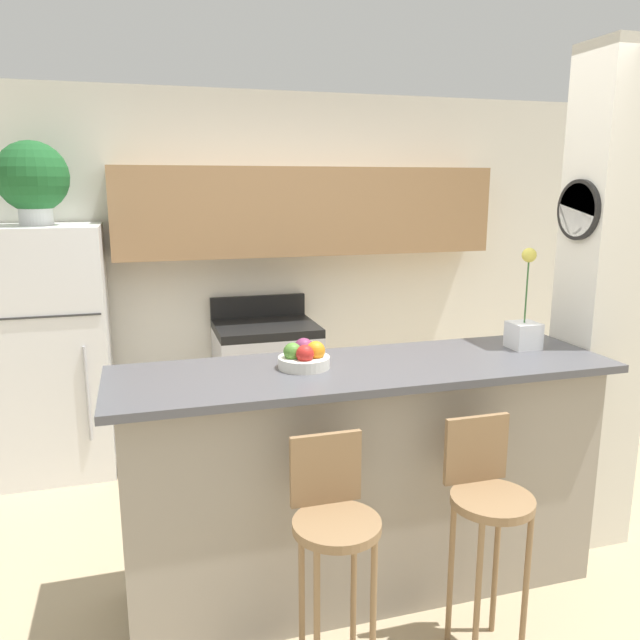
% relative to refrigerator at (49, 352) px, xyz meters
% --- Properties ---
extents(ground_plane, '(14.00, 14.00, 0.00)m').
position_rel_refrigerator_xyz_m(ground_plane, '(1.54, -1.76, -0.82)').
color(ground_plane, tan).
extents(wall_back, '(5.60, 0.38, 2.55)m').
position_rel_refrigerator_xyz_m(wall_back, '(1.64, 0.29, 0.62)').
color(wall_back, silver).
rests_on(wall_back, ground_plane).
extents(pillar_right, '(0.38, 0.32, 2.55)m').
position_rel_refrigerator_xyz_m(pillar_right, '(2.86, -1.67, 0.46)').
color(pillar_right, silver).
rests_on(pillar_right, ground_plane).
extents(counter_bar, '(2.26, 0.66, 1.10)m').
position_rel_refrigerator_xyz_m(counter_bar, '(1.54, -1.76, -0.27)').
color(counter_bar, gray).
rests_on(counter_bar, ground_plane).
extents(refrigerator, '(0.75, 0.63, 1.64)m').
position_rel_refrigerator_xyz_m(refrigerator, '(0.00, 0.00, 0.00)').
color(refrigerator, white).
rests_on(refrigerator, ground_plane).
extents(stove_range, '(0.72, 0.60, 1.07)m').
position_rel_refrigerator_xyz_m(stove_range, '(1.44, 0.02, -0.36)').
color(stove_range, silver).
rests_on(stove_range, ground_plane).
extents(bar_stool_left, '(0.33, 0.33, 0.98)m').
position_rel_refrigerator_xyz_m(bar_stool_left, '(1.23, -2.29, -0.17)').
color(bar_stool_left, olive).
rests_on(bar_stool_left, ground_plane).
extents(bar_stool_right, '(0.33, 0.33, 0.98)m').
position_rel_refrigerator_xyz_m(bar_stool_right, '(1.86, -2.29, -0.17)').
color(bar_stool_right, olive).
rests_on(bar_stool_right, ground_plane).
extents(potted_plant_on_fridge, '(0.44, 0.44, 0.52)m').
position_rel_refrigerator_xyz_m(potted_plant_on_fridge, '(-0.00, 0.00, 1.10)').
color(potted_plant_on_fridge, silver).
rests_on(potted_plant_on_fridge, refrigerator).
extents(orchid_vase, '(0.14, 0.14, 0.50)m').
position_rel_refrigerator_xyz_m(orchid_vase, '(2.39, -1.69, 0.39)').
color(orchid_vase, white).
rests_on(orchid_vase, counter_bar).
extents(fruit_bowl, '(0.23, 0.23, 0.12)m').
position_rel_refrigerator_xyz_m(fruit_bowl, '(1.27, -1.71, 0.33)').
color(fruit_bowl, silver).
rests_on(fruit_bowl, counter_bar).
extents(trash_bin, '(0.28, 0.28, 0.38)m').
position_rel_refrigerator_xyz_m(trash_bin, '(0.60, -0.21, -0.63)').
color(trash_bin, '#59595B').
rests_on(trash_bin, ground_plane).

